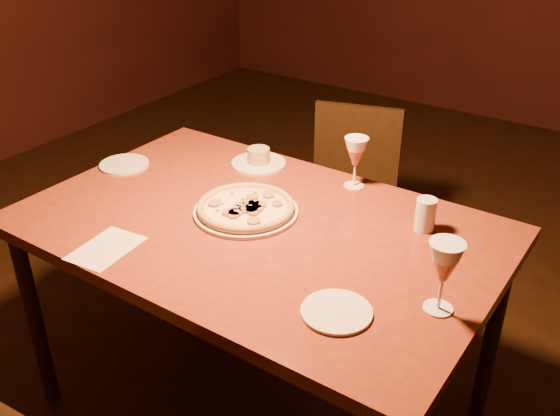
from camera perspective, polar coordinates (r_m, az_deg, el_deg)
The scene contains 10 objects.
dining_table at distance 2.03m, azimuth -2.05°, elevation -3.15°, with size 1.52×0.98×0.81m.
chair_far at distance 2.93m, azimuth 6.38°, elevation 1.71°, with size 0.51×0.51×0.85m.
pizza_plate at distance 2.04m, azimuth -3.15°, elevation 0.01°, with size 0.34×0.34×0.04m.
ramekin_saucer at distance 2.37m, azimuth -1.96°, elevation 4.47°, with size 0.21×0.21×0.07m.
wine_glass_far at distance 2.19m, azimuth 6.90°, elevation 4.15°, with size 0.08×0.08×0.18m, color #A75545, non-canonical shape.
wine_glass_right at distance 1.62m, azimuth 14.65°, elevation -6.12°, with size 0.09×0.09×0.20m, color #A75545, non-canonical shape.
water_tumbler at distance 1.98m, azimuth 13.16°, elevation -0.58°, with size 0.06×0.06×0.11m, color silver.
side_plate_left at distance 2.44m, azimuth -14.06°, elevation 3.89°, with size 0.18×0.18×0.01m, color silver.
side_plate_near at distance 1.62m, azimuth 5.19°, elevation -9.42°, with size 0.18×0.18×0.01m, color silver.
menu_card at distance 1.93m, azimuth -15.62°, elevation -3.57°, with size 0.15×0.21×0.00m, color silver.
Camera 1 is at (0.83, -1.45, 1.81)m, focal length 40.00 mm.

